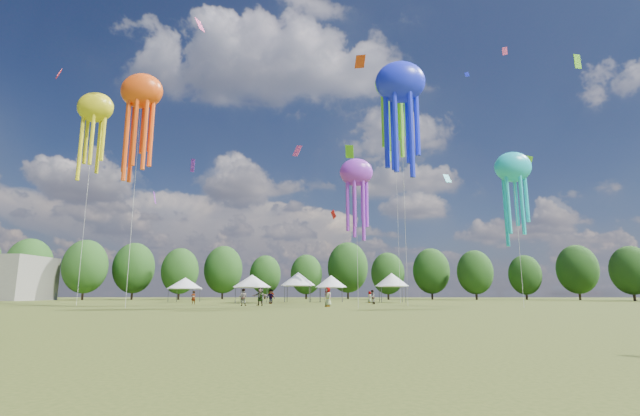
{
  "coord_description": "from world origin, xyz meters",
  "views": [
    {
      "loc": [
        2.5,
        -10.54,
        1.2
      ],
      "look_at": [
        1.52,
        15.0,
        6.0
      ],
      "focal_mm": 25.71,
      "sensor_mm": 36.0,
      "label": 1
    }
  ],
  "objects": [
    {
      "name": "ground",
      "position": [
        0.0,
        0.0,
        0.0
      ],
      "size": [
        300.0,
        300.0,
        0.0
      ],
      "primitive_type": "plane",
      "color": "#384416",
      "rests_on": "ground"
    },
    {
      "name": "spectator_near",
      "position": [
        -7.07,
        36.16,
        0.86
      ],
      "size": [
        0.85,
        0.67,
        1.72
      ],
      "primitive_type": "imported",
      "rotation": [
        0.0,
        0.0,
        3.16
      ],
      "color": "gray",
      "rests_on": "ground"
    },
    {
      "name": "spectators_far",
      "position": [
        -2.47,
        43.04,
        0.88
      ],
      "size": [
        21.91,
        19.74,
        1.86
      ],
      "color": "gray",
      "rests_on": "ground"
    },
    {
      "name": "festival_tents",
      "position": [
        -4.54,
        56.7,
        3.06
      ],
      "size": [
        35.66,
        10.73,
        4.41
      ],
      "color": "#47474C",
      "rests_on": "ground"
    },
    {
      "name": "show_kites",
      "position": [
        2.79,
        38.28,
        20.98
      ],
      "size": [
        46.74,
        23.98,
        32.21
      ],
      "color": "#FB4E0F",
      "rests_on": "ground"
    },
    {
      "name": "small_kites",
      "position": [
        -3.41,
        43.47,
        31.17
      ],
      "size": [
        61.57,
        62.5,
        46.39
      ],
      "color": "#FB4E0F",
      "rests_on": "ground"
    },
    {
      "name": "treeline",
      "position": [
        -3.87,
        62.51,
        6.54
      ],
      "size": [
        201.57,
        95.24,
        13.43
      ],
      "color": "#38281C",
      "rests_on": "ground"
    }
  ]
}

